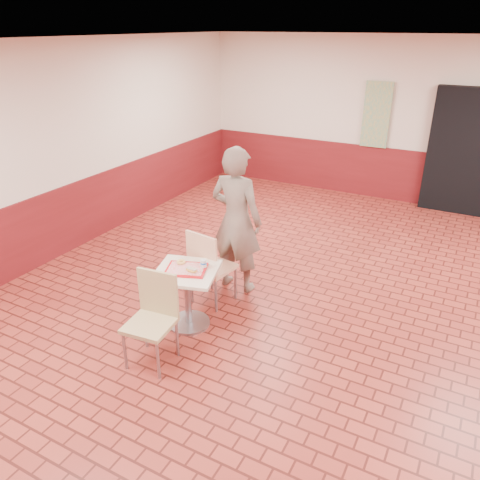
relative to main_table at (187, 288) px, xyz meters
The scene contains 12 objects.
room_shell 1.70m from the main_table, 17.65° to the left, with size 8.01×10.01×3.01m.
wainscot_band 1.36m from the main_table, 17.65° to the left, with size 8.00×10.00×1.00m.
corridor_doorway 5.88m from the main_table, 64.78° to the left, with size 1.60×0.22×2.20m, color black.
promo_poster 5.51m from the main_table, 82.64° to the left, with size 0.50×0.03×1.20m, color gray.
main_table is the anchor object (origin of this frame).
chair_main_front 0.66m from the main_table, 86.61° to the right, with size 0.49×0.49×0.96m.
chair_main_back 0.50m from the main_table, 92.66° to the left, with size 0.51×0.51×0.97m.
customer 1.12m from the main_table, 85.84° to the left, with size 0.68×0.45×1.87m, color #75665A.
serving_tray 0.24m from the main_table, 165.96° to the right, with size 0.43×0.34×0.03m.
ring_donut 0.30m from the main_table, 148.93° to the left, with size 0.10×0.10×0.03m, color #DFA751.
long_john_donut 0.29m from the main_table, 21.76° to the right, with size 0.15×0.08×0.04m.
paper_cup 0.35m from the main_table, 38.15° to the left, with size 0.07×0.07×0.09m.
Camera 1 is at (1.35, -4.10, 3.16)m, focal length 35.00 mm.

